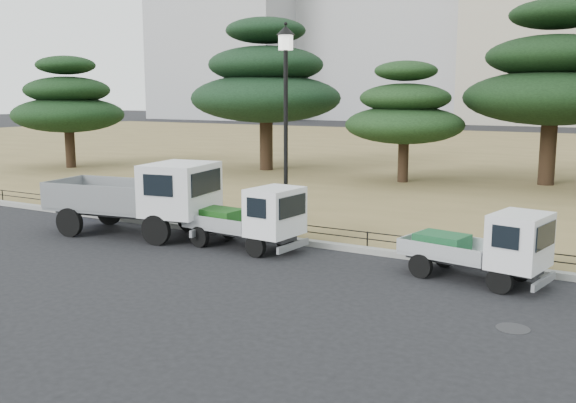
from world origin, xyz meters
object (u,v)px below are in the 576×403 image
Objects in this scene: truck_kei_front at (251,218)px; street_lamp at (286,96)px; truck_large at (141,195)px; truck_kei_rear at (484,246)px; tarp_pile at (98,201)px.

street_lamp is (0.26, 1.43, 3.23)m from truck_kei_front.
truck_kei_rear is at bearing -7.63° from truck_large.
truck_large is 9.94m from truck_kei_rear.
truck_kei_front is (3.75, 0.18, -0.36)m from truck_large.
street_lamp reaches higher than truck_kei_rear.
truck_large is 5.19m from street_lamp.
truck_kei_front is 1.02× the size of truck_kei_rear.
tarp_pile is at bearing 146.12° from truck_large.
tarp_pile is (-7.24, 1.46, -0.36)m from truck_kei_front.
tarp_pile is (-3.49, 1.64, -0.72)m from truck_large.
truck_large is 3.52× the size of tarp_pile.
tarp_pile is at bearing 179.79° from street_lamp.
tarp_pile is at bearing -176.17° from truck_kei_rear.
street_lamp is at bearing 13.12° from truck_large.
street_lamp is at bearing -0.21° from tarp_pile.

